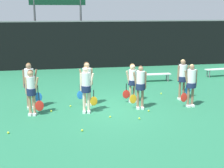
# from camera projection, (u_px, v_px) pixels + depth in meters

# --- Properties ---
(ground_plane) EXTENTS (140.00, 140.00, 0.00)m
(ground_plane) POSITION_uv_depth(u_px,v_px,m) (113.00, 107.00, 12.46)
(ground_plane) COLOR #26724C
(fence_windscreen) EXTENTS (60.00, 0.08, 3.11)m
(fence_windscreen) POSITION_uv_depth(u_px,v_px,m) (89.00, 45.00, 20.47)
(fence_windscreen) COLOR black
(fence_windscreen) RESTS_ON ground_plane
(scoreboard) EXTENTS (3.79, 0.15, 5.47)m
(scoreboard) POSITION_uv_depth(u_px,v_px,m) (57.00, 2.00, 21.09)
(scoreboard) COLOR #515156
(scoreboard) RESTS_ON ground_plane
(bench_courtside) EXTENTS (1.72, 0.36, 0.42)m
(bench_courtside) POSITION_uv_depth(u_px,v_px,m) (155.00, 75.00, 16.80)
(bench_courtside) COLOR silver
(bench_courtside) RESTS_ON ground_plane
(bench_far) EXTENTS (1.88, 0.52, 0.46)m
(bench_far) POSITION_uv_depth(u_px,v_px,m) (220.00, 70.00, 18.10)
(bench_far) COLOR silver
(bench_far) RESTS_ON ground_plane
(player_0) EXTENTS (0.63, 0.34, 1.70)m
(player_0) POSITION_uv_depth(u_px,v_px,m) (31.00, 89.00, 11.26)
(player_0) COLOR tan
(player_0) RESTS_ON ground_plane
(player_1) EXTENTS (0.63, 0.36, 1.78)m
(player_1) POSITION_uv_depth(u_px,v_px,m) (86.00, 86.00, 11.52)
(player_1) COLOR beige
(player_1) RESTS_ON ground_plane
(player_2) EXTENTS (0.64, 0.37, 1.71)m
(player_2) POSITION_uv_depth(u_px,v_px,m) (140.00, 84.00, 12.01)
(player_2) COLOR #8C664C
(player_2) RESTS_ON ground_plane
(player_3) EXTENTS (0.66, 0.39, 1.72)m
(player_3) POSITION_uv_depth(u_px,v_px,m) (191.00, 82.00, 12.28)
(player_3) COLOR #8C664C
(player_3) RESTS_ON ground_plane
(player_4) EXTENTS (0.69, 0.40, 1.81)m
(player_4) POSITION_uv_depth(u_px,v_px,m) (30.00, 82.00, 12.04)
(player_4) COLOR #8C664C
(player_4) RESTS_ON ground_plane
(player_5) EXTENTS (0.65, 0.39, 1.78)m
(player_5) POSITION_uv_depth(u_px,v_px,m) (87.00, 80.00, 12.42)
(player_5) COLOR tan
(player_5) RESTS_ON ground_plane
(player_6) EXTENTS (0.65, 0.36, 1.63)m
(player_6) POSITION_uv_depth(u_px,v_px,m) (132.00, 80.00, 12.90)
(player_6) COLOR tan
(player_6) RESTS_ON ground_plane
(player_7) EXTENTS (0.65, 0.38, 1.75)m
(player_7) POSITION_uv_depth(u_px,v_px,m) (183.00, 76.00, 13.28)
(player_7) COLOR #8C664C
(player_7) RESTS_ON ground_plane
(tennis_ball_0) EXTENTS (0.06, 0.06, 0.06)m
(tennis_ball_0) POSITION_uv_depth(u_px,v_px,m) (129.00, 96.00, 13.90)
(tennis_ball_0) COLOR #CCE033
(tennis_ball_0) RESTS_ON ground_plane
(tennis_ball_1) EXTENTS (0.07, 0.07, 0.07)m
(tennis_ball_1) POSITION_uv_depth(u_px,v_px,m) (110.00, 117.00, 11.20)
(tennis_ball_1) COLOR #CCE033
(tennis_ball_1) RESTS_ON ground_plane
(tennis_ball_2) EXTENTS (0.07, 0.07, 0.07)m
(tennis_ball_2) POSITION_uv_depth(u_px,v_px,m) (82.00, 130.00, 9.94)
(tennis_ball_2) COLOR #CCE033
(tennis_ball_2) RESTS_ON ground_plane
(tennis_ball_3) EXTENTS (0.07, 0.07, 0.07)m
(tennis_ball_3) POSITION_uv_depth(u_px,v_px,m) (8.00, 133.00, 9.75)
(tennis_ball_3) COLOR #CCE033
(tennis_ball_3) RESTS_ON ground_plane
(tennis_ball_4) EXTENTS (0.07, 0.07, 0.07)m
(tennis_ball_4) POSITION_uv_depth(u_px,v_px,m) (139.00, 118.00, 11.04)
(tennis_ball_4) COLOR #CCE033
(tennis_ball_4) RESTS_ON ground_plane
(tennis_ball_5) EXTENTS (0.07, 0.07, 0.07)m
(tennis_ball_5) POSITION_uv_depth(u_px,v_px,m) (161.00, 93.00, 14.33)
(tennis_ball_5) COLOR #CCE033
(tennis_ball_5) RESTS_ON ground_plane
(tennis_ball_6) EXTENTS (0.07, 0.07, 0.07)m
(tennis_ball_6) POSITION_uv_depth(u_px,v_px,m) (88.00, 98.00, 13.65)
(tennis_ball_6) COLOR #CCE033
(tennis_ball_6) RESTS_ON ground_plane
(tennis_ball_7) EXTENTS (0.07, 0.07, 0.07)m
(tennis_ball_7) POSITION_uv_depth(u_px,v_px,m) (51.00, 111.00, 11.83)
(tennis_ball_7) COLOR #CCE033
(tennis_ball_7) RESTS_ON ground_plane
(tennis_ball_8) EXTENTS (0.07, 0.07, 0.07)m
(tennis_ball_8) POSITION_uv_depth(u_px,v_px,m) (70.00, 106.00, 12.46)
(tennis_ball_8) COLOR #CCE033
(tennis_ball_8) RESTS_ON ground_plane
(tennis_ball_9) EXTENTS (0.07, 0.07, 0.07)m
(tennis_ball_9) POSITION_uv_depth(u_px,v_px,m) (149.00, 111.00, 11.87)
(tennis_ball_9) COLOR #CCE033
(tennis_ball_9) RESTS_ON ground_plane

